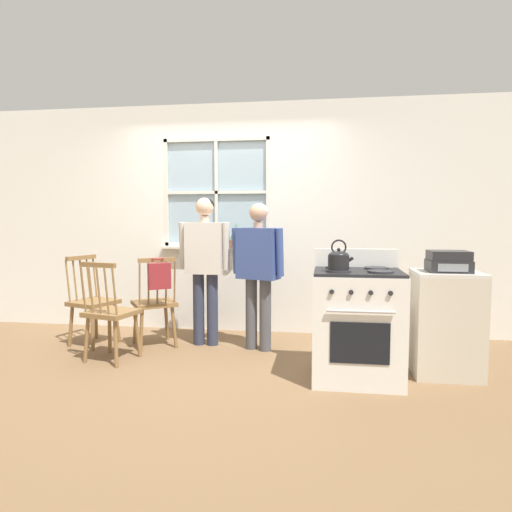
{
  "coord_description": "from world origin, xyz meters",
  "views": [
    {
      "loc": [
        1.1,
        -3.96,
        1.35
      ],
      "look_at": [
        0.47,
        0.27,
        1.0
      ],
      "focal_mm": 32.0,
      "sensor_mm": 36.0,
      "label": 1
    }
  ],
  "objects_px": {
    "chair_center_cluster": "(110,314)",
    "chair_near_wall": "(92,303)",
    "chair_by_window": "(155,304)",
    "handbag": "(159,275)",
    "stove": "(357,324)",
    "kettle": "(339,259)",
    "person_teen_center": "(258,263)",
    "stereo": "(449,262)",
    "person_elderly_left": "(205,257)",
    "potted_plant": "(235,240)",
    "side_counter": "(446,323)"
  },
  "relations": [
    {
      "from": "chair_center_cluster",
      "to": "stereo",
      "type": "distance_m",
      "value": 3.1
    },
    {
      "from": "chair_near_wall",
      "to": "person_teen_center",
      "type": "bearing_deg",
      "value": -68.32
    },
    {
      "from": "person_elderly_left",
      "to": "stove",
      "type": "distance_m",
      "value": 1.81
    },
    {
      "from": "chair_near_wall",
      "to": "potted_plant",
      "type": "relative_size",
      "value": 3.47
    },
    {
      "from": "chair_by_window",
      "to": "handbag",
      "type": "height_order",
      "value": "same"
    },
    {
      "from": "stove",
      "to": "stereo",
      "type": "relative_size",
      "value": 3.19
    },
    {
      "from": "chair_center_cluster",
      "to": "chair_near_wall",
      "type": "bearing_deg",
      "value": -33.98
    },
    {
      "from": "chair_center_cluster",
      "to": "kettle",
      "type": "height_order",
      "value": "kettle"
    },
    {
      "from": "stove",
      "to": "handbag",
      "type": "relative_size",
      "value": 3.53
    },
    {
      "from": "stereo",
      "to": "stove",
      "type": "bearing_deg",
      "value": -164.69
    },
    {
      "from": "stove",
      "to": "handbag",
      "type": "distance_m",
      "value": 2.0
    },
    {
      "from": "stereo",
      "to": "chair_by_window",
      "type": "bearing_deg",
      "value": 170.13
    },
    {
      "from": "potted_plant",
      "to": "stereo",
      "type": "distance_m",
      "value": 2.41
    },
    {
      "from": "chair_near_wall",
      "to": "stove",
      "type": "xyz_separation_m",
      "value": [
        2.73,
        -0.67,
        0.02
      ]
    },
    {
      "from": "person_teen_center",
      "to": "stereo",
      "type": "relative_size",
      "value": 4.43
    },
    {
      "from": "chair_by_window",
      "to": "person_elderly_left",
      "type": "height_order",
      "value": "person_elderly_left"
    },
    {
      "from": "person_elderly_left",
      "to": "person_teen_center",
      "type": "distance_m",
      "value": 0.6
    },
    {
      "from": "chair_center_cluster",
      "to": "side_counter",
      "type": "relative_size",
      "value": 1.06
    },
    {
      "from": "chair_center_cluster",
      "to": "person_elderly_left",
      "type": "distance_m",
      "value": 1.12
    },
    {
      "from": "chair_near_wall",
      "to": "stove",
      "type": "relative_size",
      "value": 0.88
    },
    {
      "from": "chair_by_window",
      "to": "handbag",
      "type": "bearing_deg",
      "value": 90.0
    },
    {
      "from": "kettle",
      "to": "stereo",
      "type": "xyz_separation_m",
      "value": [
        0.93,
        0.34,
        -0.04
      ]
    },
    {
      "from": "chair_center_cluster",
      "to": "person_teen_center",
      "type": "distance_m",
      "value": 1.52
    },
    {
      "from": "kettle",
      "to": "potted_plant",
      "type": "bearing_deg",
      "value": 126.41
    },
    {
      "from": "side_counter",
      "to": "chair_center_cluster",
      "type": "bearing_deg",
      "value": -178.85
    },
    {
      "from": "chair_by_window",
      "to": "stereo",
      "type": "height_order",
      "value": "stereo"
    },
    {
      "from": "side_counter",
      "to": "person_elderly_left",
      "type": "bearing_deg",
      "value": 165.2
    },
    {
      "from": "potted_plant",
      "to": "handbag",
      "type": "relative_size",
      "value": 0.9
    },
    {
      "from": "side_counter",
      "to": "stereo",
      "type": "xyz_separation_m",
      "value": [
        0.0,
        -0.02,
        0.54
      ]
    },
    {
      "from": "chair_center_cluster",
      "to": "handbag",
      "type": "height_order",
      "value": "same"
    },
    {
      "from": "chair_center_cluster",
      "to": "stove",
      "type": "height_order",
      "value": "stove"
    },
    {
      "from": "kettle",
      "to": "stove",
      "type": "bearing_deg",
      "value": 38.79
    },
    {
      "from": "chair_near_wall",
      "to": "handbag",
      "type": "xyz_separation_m",
      "value": [
        0.82,
        -0.17,
        0.33
      ]
    },
    {
      "from": "chair_by_window",
      "to": "kettle",
      "type": "xyz_separation_m",
      "value": [
        1.88,
        -0.83,
        0.57
      ]
    },
    {
      "from": "chair_center_cluster",
      "to": "stereo",
      "type": "relative_size",
      "value": 2.81
    },
    {
      "from": "person_teen_center",
      "to": "handbag",
      "type": "xyz_separation_m",
      "value": [
        -0.97,
        -0.23,
        -0.12
      ]
    },
    {
      "from": "side_counter",
      "to": "stereo",
      "type": "relative_size",
      "value": 2.65
    },
    {
      "from": "chair_near_wall",
      "to": "stereo",
      "type": "distance_m",
      "value": 3.57
    },
    {
      "from": "person_teen_center",
      "to": "kettle",
      "type": "bearing_deg",
      "value": -29.03
    },
    {
      "from": "side_counter",
      "to": "chair_near_wall",
      "type": "bearing_deg",
      "value": 172.84
    },
    {
      "from": "person_elderly_left",
      "to": "handbag",
      "type": "distance_m",
      "value": 0.54
    },
    {
      "from": "stove",
      "to": "handbag",
      "type": "height_order",
      "value": "stove"
    },
    {
      "from": "chair_by_window",
      "to": "person_teen_center",
      "type": "height_order",
      "value": "person_teen_center"
    },
    {
      "from": "chair_center_cluster",
      "to": "potted_plant",
      "type": "xyz_separation_m",
      "value": [
        0.97,
        1.26,
        0.65
      ]
    },
    {
      "from": "stove",
      "to": "side_counter",
      "type": "xyz_separation_m",
      "value": [
        0.77,
        0.23,
        -0.02
      ]
    },
    {
      "from": "potted_plant",
      "to": "person_elderly_left",
      "type": "bearing_deg",
      "value": -109.94
    },
    {
      "from": "chair_center_cluster",
      "to": "person_teen_center",
      "type": "bearing_deg",
      "value": -143.23
    },
    {
      "from": "chair_center_cluster",
      "to": "stereo",
      "type": "bearing_deg",
      "value": -165.33
    },
    {
      "from": "chair_by_window",
      "to": "person_elderly_left",
      "type": "xyz_separation_m",
      "value": [
        0.52,
        0.14,
        0.49
      ]
    },
    {
      "from": "chair_near_wall",
      "to": "kettle",
      "type": "relative_size",
      "value": 3.87
    }
  ]
}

